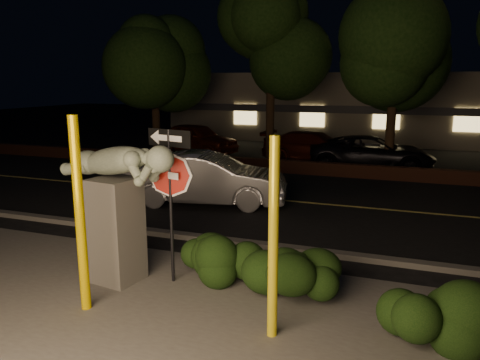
{
  "coord_description": "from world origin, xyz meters",
  "views": [
    {
      "loc": [
        3.17,
        -6.33,
        3.58
      ],
      "look_at": [
        0.03,
        2.37,
        1.6
      ],
      "focal_mm": 35.0,
      "sensor_mm": 36.0,
      "label": 1
    }
  ],
  "objects_px": {
    "silver_sedan": "(207,179)",
    "parked_car_darkred": "(315,147)",
    "yellow_pole_right": "(273,240)",
    "parked_car_dark": "(372,153)",
    "signpost": "(170,176)",
    "yellow_pole_left": "(80,216)",
    "sculpture": "(117,197)",
    "parked_car_red": "(196,138)"
  },
  "relations": [
    {
      "from": "parked_car_red",
      "to": "parked_car_darkred",
      "type": "xyz_separation_m",
      "value": [
        6.07,
        -0.56,
        -0.07
      ]
    },
    {
      "from": "yellow_pole_left",
      "to": "signpost",
      "type": "relative_size",
      "value": 1.12
    },
    {
      "from": "sculpture",
      "to": "parked_car_red",
      "type": "distance_m",
      "value": 15.21
    },
    {
      "from": "yellow_pole_right",
      "to": "silver_sedan",
      "type": "relative_size",
      "value": 0.63
    },
    {
      "from": "yellow_pole_right",
      "to": "parked_car_red",
      "type": "xyz_separation_m",
      "value": [
        -8.28,
        15.14,
        -0.69
      ]
    },
    {
      "from": "yellow_pole_left",
      "to": "parked_car_red",
      "type": "height_order",
      "value": "yellow_pole_left"
    },
    {
      "from": "parked_car_red",
      "to": "yellow_pole_left",
      "type": "bearing_deg",
      "value": -147.01
    },
    {
      "from": "yellow_pole_left",
      "to": "sculpture",
      "type": "relative_size",
      "value": 1.21
    },
    {
      "from": "signpost",
      "to": "parked_car_darkred",
      "type": "xyz_separation_m",
      "value": [
        -0.02,
        13.41,
        -1.29
      ]
    },
    {
      "from": "yellow_pole_right",
      "to": "parked_car_red",
      "type": "relative_size",
      "value": 0.65
    },
    {
      "from": "silver_sedan",
      "to": "parked_car_red",
      "type": "xyz_separation_m",
      "value": [
        -4.48,
        8.78,
        -0.01
      ]
    },
    {
      "from": "yellow_pole_right",
      "to": "signpost",
      "type": "bearing_deg",
      "value": 152.1
    },
    {
      "from": "parked_car_darkred",
      "to": "parked_car_dark",
      "type": "xyz_separation_m",
      "value": [
        2.51,
        -0.92,
        0.01
      ]
    },
    {
      "from": "signpost",
      "to": "parked_car_red",
      "type": "relative_size",
      "value": 0.63
    },
    {
      "from": "silver_sedan",
      "to": "parked_car_darkred",
      "type": "height_order",
      "value": "silver_sedan"
    },
    {
      "from": "signpost",
      "to": "yellow_pole_left",
      "type": "bearing_deg",
      "value": -106.99
    },
    {
      "from": "signpost",
      "to": "parked_car_dark",
      "type": "height_order",
      "value": "signpost"
    },
    {
      "from": "yellow_pole_right",
      "to": "sculpture",
      "type": "bearing_deg",
      "value": 164.41
    },
    {
      "from": "parked_car_darkred",
      "to": "parked_car_dark",
      "type": "height_order",
      "value": "parked_car_dark"
    },
    {
      "from": "sculpture",
      "to": "parked_car_red",
      "type": "bearing_deg",
      "value": 118.78
    },
    {
      "from": "sculpture",
      "to": "parked_car_darkred",
      "type": "distance_m",
      "value": 13.77
    },
    {
      "from": "parked_car_darkred",
      "to": "parked_car_red",
      "type": "bearing_deg",
      "value": 86.88
    },
    {
      "from": "silver_sedan",
      "to": "parked_car_darkred",
      "type": "distance_m",
      "value": 8.37
    },
    {
      "from": "silver_sedan",
      "to": "yellow_pole_left",
      "type": "bearing_deg",
      "value": 175.58
    },
    {
      "from": "parked_car_darkred",
      "to": "signpost",
      "type": "bearing_deg",
      "value": -177.7
    },
    {
      "from": "yellow_pole_left",
      "to": "parked_car_darkred",
      "type": "xyz_separation_m",
      "value": [
        0.8,
        14.8,
        -0.86
      ]
    },
    {
      "from": "silver_sedan",
      "to": "parked_car_red",
      "type": "distance_m",
      "value": 9.85
    },
    {
      "from": "yellow_pole_right",
      "to": "parked_car_dark",
      "type": "xyz_separation_m",
      "value": [
        0.29,
        13.66,
        -0.75
      ]
    },
    {
      "from": "signpost",
      "to": "parked_car_darkred",
      "type": "distance_m",
      "value": 13.47
    },
    {
      "from": "sculpture",
      "to": "parked_car_red",
      "type": "xyz_separation_m",
      "value": [
        -5.18,
        14.27,
        -0.83
      ]
    },
    {
      "from": "yellow_pole_right",
      "to": "silver_sedan",
      "type": "xyz_separation_m",
      "value": [
        -3.81,
        6.36,
        -0.68
      ]
    },
    {
      "from": "yellow_pole_right",
      "to": "sculpture",
      "type": "distance_m",
      "value": 3.22
    },
    {
      "from": "yellow_pole_left",
      "to": "sculpture",
      "type": "xyz_separation_m",
      "value": [
        -0.09,
        1.09,
        0.03
      ]
    },
    {
      "from": "sculpture",
      "to": "parked_car_darkred",
      "type": "height_order",
      "value": "sculpture"
    },
    {
      "from": "sculpture",
      "to": "parked_car_darkred",
      "type": "xyz_separation_m",
      "value": [
        0.88,
        13.71,
        -0.89
      ]
    },
    {
      "from": "yellow_pole_left",
      "to": "signpost",
      "type": "distance_m",
      "value": 1.67
    },
    {
      "from": "parked_car_darkred",
      "to": "sculpture",
      "type": "bearing_deg",
      "value": 178.51
    },
    {
      "from": "silver_sedan",
      "to": "parked_car_dark",
      "type": "bearing_deg",
      "value": -40.62
    },
    {
      "from": "yellow_pole_left",
      "to": "sculpture",
      "type": "distance_m",
      "value": 1.1
    },
    {
      "from": "yellow_pole_right",
      "to": "sculpture",
      "type": "relative_size",
      "value": 1.13
    },
    {
      "from": "signpost",
      "to": "silver_sedan",
      "type": "distance_m",
      "value": 5.58
    },
    {
      "from": "yellow_pole_left",
      "to": "parked_car_dark",
      "type": "distance_m",
      "value": 14.3
    }
  ]
}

